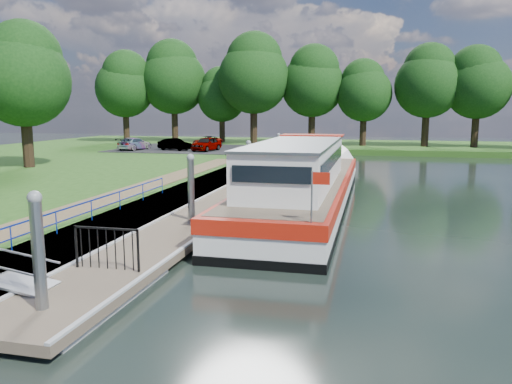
% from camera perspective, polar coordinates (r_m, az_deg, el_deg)
% --- Properties ---
extents(ground, '(160.00, 160.00, 0.00)m').
position_cam_1_polar(ground, '(12.34, -21.69, -13.12)').
color(ground, black).
rests_on(ground, ground).
extents(bank_edge, '(1.10, 90.00, 0.78)m').
position_cam_1_polar(bank_edge, '(26.32, -7.59, 0.07)').
color(bank_edge, '#473D2D').
rests_on(bank_edge, ground).
extents(far_bank, '(60.00, 18.00, 0.60)m').
position_cam_1_polar(far_bank, '(61.64, 18.21, 4.86)').
color(far_bank, '#224A15').
rests_on(far_bank, ground).
extents(footpath, '(1.60, 40.00, 0.05)m').
position_cam_1_polar(footpath, '(20.89, -19.24, -1.62)').
color(footpath, brown).
rests_on(footpath, riverbank).
extents(carpark, '(14.00, 12.00, 0.06)m').
position_cam_1_polar(carpark, '(50.63, -7.30, 4.95)').
color(carpark, black).
rests_on(carpark, riverbank).
extents(blue_fence, '(0.04, 18.04, 0.72)m').
position_cam_1_polar(blue_fence, '(15.85, -23.97, -3.38)').
color(blue_fence, '#0C2DBF').
rests_on(blue_fence, riverbank).
extents(pontoon, '(2.50, 30.00, 0.56)m').
position_cam_1_polar(pontoon, '(23.67, -3.52, -1.40)').
color(pontoon, brown).
rests_on(pontoon, ground).
extents(mooring_piles, '(0.30, 27.30, 3.55)m').
position_cam_1_polar(mooring_piles, '(23.50, -3.55, 1.23)').
color(mooring_piles, gray).
rests_on(mooring_piles, ground).
extents(gangway, '(2.58, 1.00, 0.92)m').
position_cam_1_polar(gangway, '(13.60, -27.11, -8.62)').
color(gangway, '#A5A8AD').
rests_on(gangway, ground).
extents(gate_panel, '(1.85, 0.05, 1.15)m').
position_cam_1_polar(gate_panel, '(13.74, -16.73, -5.52)').
color(gate_panel, black).
rests_on(gate_panel, ground).
extents(barge, '(4.36, 21.15, 4.78)m').
position_cam_1_polar(barge, '(24.38, 5.72, 1.04)').
color(barge, black).
rests_on(barge, ground).
extents(horizon_trees, '(54.38, 10.03, 12.87)m').
position_cam_1_polar(horizon_trees, '(58.64, 5.19, 12.56)').
color(horizon_trees, '#332316').
rests_on(horizon_trees, ground).
extents(bank_tree_a, '(6.12, 6.12, 9.72)m').
position_cam_1_polar(bank_tree_a, '(37.21, -25.04, 12.22)').
color(bank_tree_a, '#332316').
rests_on(bank_tree_a, riverbank).
extents(car_a, '(2.16, 4.05, 1.31)m').
position_cam_1_polar(car_a, '(47.14, -5.68, 5.50)').
color(car_a, '#999999').
rests_on(car_a, carpark).
extents(car_b, '(3.58, 2.10, 1.12)m').
position_cam_1_polar(car_b, '(48.25, -9.26, 5.40)').
color(car_b, '#999999').
rests_on(car_b, carpark).
extents(car_c, '(2.24, 4.26, 1.18)m').
position_cam_1_polar(car_c, '(49.53, -13.71, 5.39)').
color(car_c, '#999999').
rests_on(car_c, carpark).
extents(car_d, '(2.47, 4.19, 1.09)m').
position_cam_1_polar(car_d, '(52.19, -5.60, 5.75)').
color(car_d, '#999999').
rests_on(car_d, carpark).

